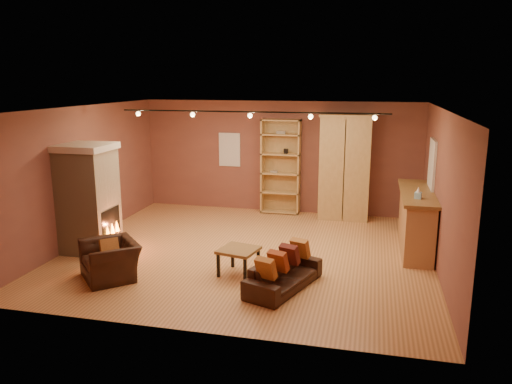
% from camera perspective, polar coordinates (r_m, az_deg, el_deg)
% --- Properties ---
extents(floor, '(7.00, 7.00, 0.00)m').
position_cam_1_polar(floor, '(9.89, -0.93, -6.86)').
color(floor, '#B0713E').
rests_on(floor, ground).
extents(ceiling, '(7.00, 7.00, 0.00)m').
position_cam_1_polar(ceiling, '(9.33, -0.99, 9.56)').
color(ceiling, brown).
rests_on(ceiling, back_wall).
extents(back_wall, '(7.00, 0.02, 2.80)m').
position_cam_1_polar(back_wall, '(12.64, 2.68, 4.01)').
color(back_wall, brown).
rests_on(back_wall, floor).
extents(left_wall, '(0.02, 6.50, 2.80)m').
position_cam_1_polar(left_wall, '(10.90, -19.10, 1.91)').
color(left_wall, brown).
rests_on(left_wall, floor).
extents(right_wall, '(0.02, 6.50, 2.80)m').
position_cam_1_polar(right_wall, '(9.31, 20.41, 0.04)').
color(right_wall, brown).
rests_on(right_wall, floor).
extents(fireplace, '(1.01, 0.98, 2.12)m').
position_cam_1_polar(fireplace, '(10.23, -18.56, -0.68)').
color(fireplace, tan).
rests_on(fireplace, floor).
extents(back_window, '(0.56, 0.04, 0.86)m').
position_cam_1_polar(back_window, '(12.90, -3.04, 4.86)').
color(back_window, silver).
rests_on(back_window, back_wall).
extents(bookcase, '(0.97, 0.38, 2.37)m').
position_cam_1_polar(bookcase, '(12.54, 2.89, 3.03)').
color(bookcase, tan).
rests_on(bookcase, floor).
extents(armoire, '(1.24, 0.70, 2.53)m').
position_cam_1_polar(armoire, '(12.15, 10.13, 2.84)').
color(armoire, tan).
rests_on(armoire, floor).
extents(bar_counter, '(0.65, 2.45, 1.17)m').
position_cam_1_polar(bar_counter, '(10.42, 17.81, -3.04)').
color(bar_counter, tan).
rests_on(bar_counter, floor).
extents(tissue_box, '(0.15, 0.15, 0.23)m').
position_cam_1_polar(tissue_box, '(9.64, 18.05, -0.19)').
color(tissue_box, '#92C9E9').
rests_on(tissue_box, bar_counter).
extents(right_window, '(0.05, 0.90, 1.00)m').
position_cam_1_polar(right_window, '(10.63, 19.48, 2.98)').
color(right_window, silver).
rests_on(right_window, right_wall).
extents(loveseat, '(0.97, 1.65, 0.70)m').
position_cam_1_polar(loveseat, '(8.16, 3.21, -8.75)').
color(loveseat, black).
rests_on(loveseat, floor).
extents(armchair, '(1.13, 1.15, 0.85)m').
position_cam_1_polar(armchair, '(8.87, -16.35, -6.80)').
color(armchair, black).
rests_on(armchair, floor).
extents(coffee_table, '(0.74, 0.74, 0.47)m').
position_cam_1_polar(coffee_table, '(8.68, -2.01, -6.92)').
color(coffee_table, olive).
rests_on(coffee_table, floor).
extents(track_rail, '(5.20, 0.09, 0.13)m').
position_cam_1_polar(track_rail, '(9.53, -0.69, 8.96)').
color(track_rail, black).
rests_on(track_rail, ceiling).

